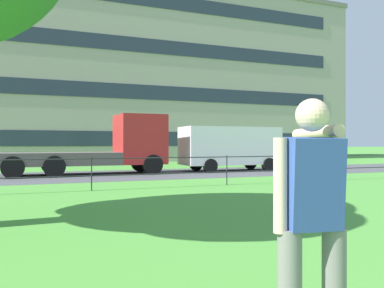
# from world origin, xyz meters

# --- Properties ---
(street_strip) EXTENTS (80.00, 6.27, 0.01)m
(street_strip) POSITION_xyz_m (0.00, 19.46, 0.00)
(street_strip) COLOR #4C4C51
(street_strip) RESTS_ON ground
(park_fence) EXTENTS (31.34, 0.04, 1.00)m
(park_fence) POSITION_xyz_m (-0.00, 13.74, 0.67)
(park_fence) COLOR #232328
(park_fence) RESTS_ON ground
(person_thrower) EXTENTS (0.62, 0.74, 1.69)m
(person_thrower) POSITION_xyz_m (-2.19, 3.81, 0.91)
(person_thrower) COLOR slate
(person_thrower) RESTS_ON ground
(flatbed_truck_far_left) EXTENTS (7.33, 2.50, 2.75)m
(flatbed_truck_far_left) POSITION_xyz_m (-0.58, 20.17, 1.22)
(flatbed_truck_far_left) COLOR #B22323
(flatbed_truck_far_left) RESTS_ON ground
(panel_van_right) EXTENTS (5.04, 2.19, 2.24)m
(panel_van_right) POSITION_xyz_m (5.59, 19.94, 1.27)
(panel_van_right) COLOR white
(panel_van_right) RESTS_ON ground
(apartment_building_background) EXTENTS (33.47, 11.76, 14.58)m
(apartment_building_background) POSITION_xyz_m (7.01, 36.96, 7.29)
(apartment_building_background) COLOR #ADA393
(apartment_building_background) RESTS_ON ground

